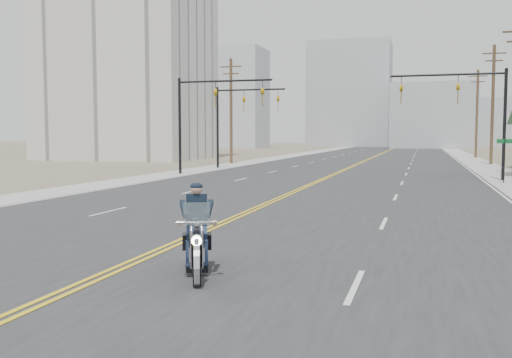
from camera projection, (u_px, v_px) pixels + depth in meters
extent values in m
cube|color=#303033|center=(375.00, 157.00, 75.23)|extent=(20.00, 200.00, 0.01)
cube|color=#A5A5A0|center=(290.00, 156.00, 78.47)|extent=(3.00, 200.00, 0.01)
cube|color=#A5A5A0|center=(467.00, 158.00, 72.00)|extent=(3.00, 200.00, 0.01)
cylinder|color=black|center=(180.00, 126.00, 41.71)|extent=(0.20, 0.20, 7.00)
cylinder|color=black|center=(225.00, 81.00, 40.48)|extent=(7.00, 0.14, 0.14)
imported|color=#BF8C0C|center=(215.00, 90.00, 40.73)|extent=(0.21, 0.26, 1.30)
imported|color=#BF8C0C|center=(263.00, 89.00, 39.74)|extent=(0.21, 0.26, 1.30)
cylinder|color=black|center=(505.00, 125.00, 35.52)|extent=(0.20, 0.20, 7.00)
cylinder|color=black|center=(447.00, 75.00, 36.26)|extent=(7.00, 0.14, 0.14)
imported|color=#BF8C0C|center=(458.00, 85.00, 36.11)|extent=(0.21, 0.26, 1.30)
imported|color=#BF8C0C|center=(401.00, 86.00, 37.10)|extent=(0.21, 0.26, 1.30)
cylinder|color=black|center=(218.00, 128.00, 49.36)|extent=(0.20, 0.20, 7.00)
cylinder|color=black|center=(251.00, 90.00, 48.27)|extent=(6.00, 0.14, 0.14)
imported|color=#BF8C0C|center=(244.00, 98.00, 48.49)|extent=(0.21, 0.26, 1.30)
imported|color=#BF8C0C|center=(278.00, 97.00, 47.65)|extent=(0.21, 0.26, 1.30)
cylinder|color=black|center=(504.00, 161.00, 33.83)|extent=(0.06, 0.06, 2.60)
cube|color=#0C5926|center=(505.00, 141.00, 33.74)|extent=(0.90, 0.03, 0.25)
cylinder|color=brown|center=(493.00, 105.00, 55.01)|extent=(0.30, 0.30, 11.50)
cube|color=brown|center=(494.00, 53.00, 54.63)|extent=(2.20, 0.12, 0.12)
cube|color=brown|center=(494.00, 61.00, 54.69)|extent=(1.60, 0.12, 0.12)
cylinder|color=brown|center=(477.00, 114.00, 71.29)|extent=(0.30, 0.30, 11.00)
cube|color=brown|center=(478.00, 76.00, 70.93)|extent=(2.20, 0.12, 0.12)
cube|color=brown|center=(478.00, 82.00, 70.99)|extent=(1.60, 0.12, 0.12)
cylinder|color=brown|center=(231.00, 111.00, 57.30)|extent=(0.30, 0.30, 10.50)
cube|color=brown|center=(231.00, 67.00, 56.96)|extent=(2.20, 0.12, 0.12)
cube|color=brown|center=(231.00, 74.00, 57.01)|extent=(1.60, 0.12, 0.12)
cube|color=silver|center=(126.00, 33.00, 67.61)|extent=(18.00, 14.00, 30.00)
cube|color=#B7BCC6|center=(233.00, 99.00, 127.28)|extent=(14.00, 12.00, 22.00)
cube|color=#ADB2B7|center=(433.00, 116.00, 125.05)|extent=(18.00, 14.00, 14.00)
cube|color=#ADB2B7|center=(350.00, 95.00, 144.57)|extent=(20.00, 15.00, 26.00)
cube|color=#B7BCC6|center=(501.00, 123.00, 144.26)|extent=(14.00, 14.00, 12.00)
cube|color=#ADB2B7|center=(196.00, 115.00, 146.07)|extent=(12.00, 12.00, 16.00)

